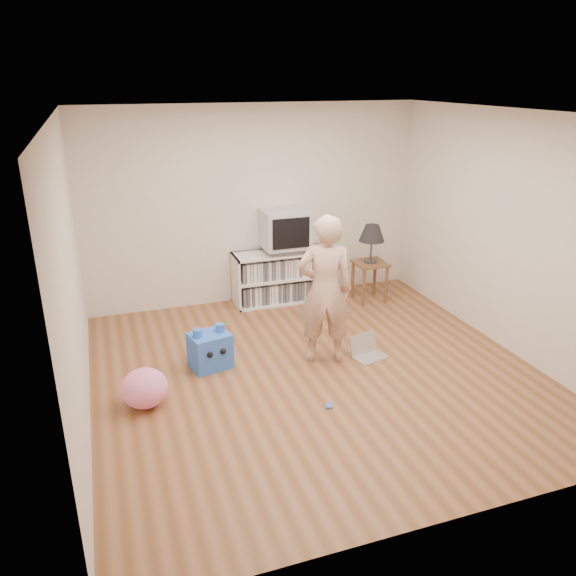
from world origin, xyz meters
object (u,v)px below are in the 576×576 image
(side_table, at_px, (370,271))
(person, at_px, (325,290))
(table_lamp, at_px, (372,234))
(plush_pink, at_px, (145,388))
(media_unit, at_px, (284,276))
(crt_tv, at_px, (285,228))
(plush_blue, at_px, (210,350))
(dvd_deck, at_px, (285,249))
(laptop, at_px, (367,350))

(side_table, relative_size, person, 0.34)
(table_lamp, xyz_separation_m, plush_pink, (-3.19, -1.71, -0.76))
(side_table, height_order, table_lamp, table_lamp)
(media_unit, height_order, crt_tv, crt_tv)
(side_table, bearing_deg, table_lamp, 180.00)
(plush_blue, xyz_separation_m, plush_pink, (-0.73, -0.54, -0.01))
(plush_pink, bearing_deg, dvd_deck, 44.97)
(crt_tv, bearing_deg, person, -95.03)
(side_table, distance_m, person, 1.93)
(media_unit, relative_size, plush_blue, 2.98)
(table_lamp, xyz_separation_m, person, (-1.26, -1.41, -0.13))
(person, height_order, plush_pink, person)
(table_lamp, bearing_deg, laptop, -117.39)
(crt_tv, height_order, side_table, crt_tv)
(media_unit, height_order, plush_blue, media_unit)
(media_unit, height_order, plush_pink, media_unit)
(dvd_deck, bearing_deg, media_unit, 90.00)
(laptop, height_order, plush_blue, plush_blue)
(crt_tv, height_order, plush_pink, crt_tv)
(media_unit, distance_m, crt_tv, 0.67)
(plush_pink, bearing_deg, table_lamp, 28.27)
(table_lamp, relative_size, plush_blue, 1.10)
(side_table, bearing_deg, plush_blue, -154.47)
(plush_pink, bearing_deg, laptop, 5.27)
(side_table, bearing_deg, crt_tv, 161.57)
(dvd_deck, bearing_deg, side_table, -18.59)
(media_unit, height_order, person, person)
(media_unit, height_order, table_lamp, table_lamp)
(crt_tv, distance_m, plush_pink, 3.06)
(laptop, height_order, plush_pink, plush_pink)
(table_lamp, distance_m, plush_blue, 2.82)
(media_unit, relative_size, dvd_deck, 3.11)
(crt_tv, relative_size, plush_blue, 1.28)
(media_unit, distance_m, plush_blue, 2.07)
(crt_tv, bearing_deg, media_unit, 90.00)
(crt_tv, xyz_separation_m, laptop, (0.33, -1.86, -0.95))
(dvd_deck, xyz_separation_m, laptop, (0.33, -1.86, -0.67))
(side_table, bearing_deg, media_unit, 160.68)
(table_lamp, relative_size, laptop, 1.26)
(laptop, bearing_deg, person, 156.45)
(person, bearing_deg, dvd_deck, -79.14)
(table_lamp, xyz_separation_m, laptop, (-0.77, -1.49, -0.88))
(plush_blue, height_order, plush_pink, plush_blue)
(plush_pink, bearing_deg, crt_tv, 44.92)
(media_unit, relative_size, side_table, 2.55)
(table_lamp, bearing_deg, plush_pink, -151.73)
(plush_blue, distance_m, plush_pink, 0.91)
(crt_tv, distance_m, plush_blue, 2.21)
(side_table, height_order, laptop, side_table)
(plush_blue, bearing_deg, table_lamp, 12.95)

